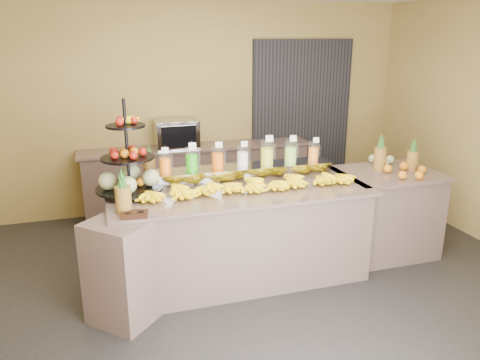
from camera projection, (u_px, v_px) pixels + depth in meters
name	position (u px, v px, depth m)	size (l,w,h in m)	color
ground	(250.00, 291.00, 4.47)	(6.00, 6.00, 0.00)	black
room_envelope	(244.00, 84.00, 4.69)	(6.04, 5.02, 2.82)	olive
buffet_counter	(230.00, 237.00, 4.54)	(2.75, 1.25, 0.93)	gray
right_counter	(384.00, 212.00, 5.18)	(1.08, 0.88, 0.93)	gray
back_ledge	(198.00, 179.00, 6.39)	(3.10, 0.55, 0.93)	gray
pitcher_tray	(243.00, 173.00, 4.74)	(1.85, 0.30, 0.15)	gray
juice_pitcher_orange_a	(165.00, 163.00, 4.47)	(0.11, 0.11, 0.27)	silver
juice_pitcher_green	(192.00, 160.00, 4.54)	(0.12, 0.13, 0.30)	silver
juice_pitcher_orange_b	(218.00, 159.00, 4.61)	(0.12, 0.12, 0.29)	silver
juice_pitcher_milk	(243.00, 157.00, 4.69)	(0.11, 0.12, 0.28)	silver
juice_pitcher_lemon	(267.00, 154.00, 4.76)	(0.13, 0.14, 0.32)	silver
juice_pitcher_lime	(291.00, 153.00, 4.83)	(0.13, 0.13, 0.31)	silver
juice_pitcher_orange_c	(313.00, 152.00, 4.91)	(0.11, 0.11, 0.26)	silver
banana_heap	(250.00, 183.00, 4.43)	(2.11, 0.19, 0.18)	#FFEB0C
fruit_stand	(133.00, 170.00, 4.31)	(0.76, 0.76, 0.88)	black
condiment_caddy	(135.00, 214.00, 3.80)	(0.20, 0.15, 0.03)	black
pineapple_left_a	(123.00, 196.00, 3.85)	(0.13, 0.13, 0.39)	brown
pineapple_left_b	(149.00, 168.00, 4.67)	(0.12, 0.12, 0.39)	brown
right_fruit_pile	(400.00, 165.00, 5.01)	(0.47, 0.45, 0.25)	brown
oven_warmer	(176.00, 134.00, 6.12)	(0.55, 0.39, 0.37)	gray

